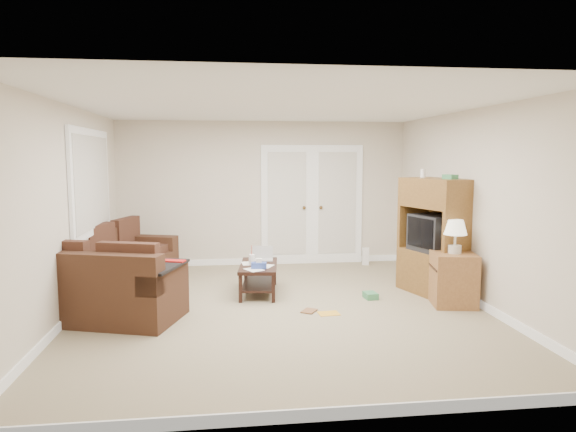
{
  "coord_description": "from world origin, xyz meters",
  "views": [
    {
      "loc": [
        -0.68,
        -6.18,
        1.9
      ],
      "look_at": [
        0.16,
        0.6,
        1.1
      ],
      "focal_mm": 32.0,
      "sensor_mm": 36.0,
      "label": 1
    }
  ],
  "objects": [
    {
      "name": "floor",
      "position": [
        0.0,
        0.0,
        0.0
      ],
      "size": [
        5.5,
        5.5,
        0.0
      ],
      "primitive_type": "plane",
      "color": "gray",
      "rests_on": "ground"
    },
    {
      "name": "ceiling",
      "position": [
        0.0,
        0.0,
        2.5
      ],
      "size": [
        5.0,
        5.5,
        0.02
      ],
      "primitive_type": "cube",
      "color": "white",
      "rests_on": "wall_back"
    },
    {
      "name": "wall_left",
      "position": [
        -2.5,
        0.0,
        1.25
      ],
      "size": [
        0.02,
        5.5,
        2.5
      ],
      "primitive_type": "cube",
      "color": "beige",
      "rests_on": "floor"
    },
    {
      "name": "wall_right",
      "position": [
        2.5,
        0.0,
        1.25
      ],
      "size": [
        0.02,
        5.5,
        2.5
      ],
      "primitive_type": "cube",
      "color": "beige",
      "rests_on": "floor"
    },
    {
      "name": "wall_back",
      "position": [
        0.0,
        2.75,
        1.25
      ],
      "size": [
        5.0,
        0.02,
        2.5
      ],
      "primitive_type": "cube",
      "color": "beige",
      "rests_on": "floor"
    },
    {
      "name": "wall_front",
      "position": [
        0.0,
        -2.75,
        1.25
      ],
      "size": [
        5.0,
        0.02,
        2.5
      ],
      "primitive_type": "cube",
      "color": "beige",
      "rests_on": "floor"
    },
    {
      "name": "baseboards",
      "position": [
        0.0,
        0.0,
        0.05
      ],
      "size": [
        5.0,
        5.5,
        0.1
      ],
      "primitive_type": null,
      "color": "white",
      "rests_on": "floor"
    },
    {
      "name": "french_doors",
      "position": [
        0.85,
        2.71,
        1.04
      ],
      "size": [
        1.8,
        0.05,
        2.13
      ],
      "color": "white",
      "rests_on": "floor"
    },
    {
      "name": "window_left",
      "position": [
        -2.46,
        1.0,
        1.55
      ],
      "size": [
        0.05,
        1.92,
        1.42
      ],
      "color": "white",
      "rests_on": "wall_left"
    },
    {
      "name": "sectional_sofa",
      "position": [
        -2.18,
        0.57,
        0.33
      ],
      "size": [
        2.01,
        3.17,
        0.85
      ],
      "rotation": [
        0.0,
        0.0,
        -0.31
      ],
      "color": "#422719",
      "rests_on": "floor"
    },
    {
      "name": "coffee_table",
      "position": [
        -0.22,
        0.81,
        0.22
      ],
      "size": [
        0.61,
        1.05,
        0.68
      ],
      "rotation": [
        0.0,
        0.0,
        -0.11
      ],
      "color": "black",
      "rests_on": "floor"
    },
    {
      "name": "tv_armoire",
      "position": [
        2.18,
        0.48,
        0.81
      ],
      "size": [
        0.82,
        1.12,
        1.72
      ],
      "rotation": [
        0.0,
        0.0,
        0.3
      ],
      "color": "brown",
      "rests_on": "floor"
    },
    {
      "name": "side_cabinet",
      "position": [
        2.2,
        -0.09,
        0.4
      ],
      "size": [
        0.61,
        0.61,
        1.1
      ],
      "rotation": [
        0.0,
        0.0,
        -0.18
      ],
      "color": "#926135",
      "rests_on": "floor"
    },
    {
      "name": "space_heater",
      "position": [
        1.76,
        2.45,
        0.15
      ],
      "size": [
        0.14,
        0.13,
        0.3
      ],
      "primitive_type": "cube",
      "rotation": [
        0.0,
        0.0,
        -0.25
      ],
      "color": "white",
      "rests_on": "floor"
    },
    {
      "name": "floor_magazine",
      "position": [
        0.55,
        -0.25,
        0.0
      ],
      "size": [
        0.27,
        0.22,
        0.01
      ],
      "primitive_type": "cube",
      "rotation": [
        0.0,
        0.0,
        0.09
      ],
      "color": "gold",
      "rests_on": "floor"
    },
    {
      "name": "floor_greenbox",
      "position": [
        1.24,
        0.34,
        0.04
      ],
      "size": [
        0.18,
        0.22,
        0.08
      ],
      "primitive_type": "cube",
      "rotation": [
        0.0,
        0.0,
        0.1
      ],
      "color": "#3D8756",
      "rests_on": "floor"
    },
    {
      "name": "floor_book",
      "position": [
        0.26,
        -0.1,
        0.01
      ],
      "size": [
        0.24,
        0.26,
        0.02
      ],
      "primitive_type": "imported",
      "rotation": [
        0.0,
        0.0,
        -0.57
      ],
      "color": "brown",
      "rests_on": "floor"
    }
  ]
}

